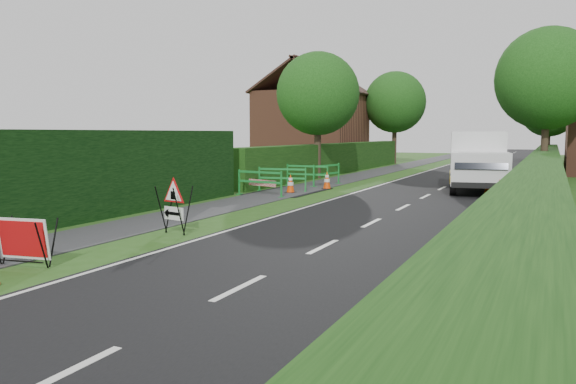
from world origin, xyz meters
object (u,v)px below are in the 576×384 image
(triangle_sign, at_px, (173,201))
(works_van, at_px, (477,160))
(hatchback_car, at_px, (487,163))
(red_rect_sign, at_px, (23,240))

(triangle_sign, xyz_separation_m, works_van, (5.28, 13.59, 0.51))
(works_van, xyz_separation_m, hatchback_car, (-0.95, 13.08, -0.78))
(triangle_sign, height_order, works_van, works_van)
(red_rect_sign, distance_m, works_van, 18.33)
(works_van, bearing_deg, hatchback_car, 84.80)
(red_rect_sign, bearing_deg, triangle_sign, 73.16)
(red_rect_sign, relative_size, hatchback_car, 0.36)
(red_rect_sign, height_order, hatchback_car, hatchback_car)
(hatchback_car, bearing_deg, works_van, -99.11)
(triangle_sign, relative_size, hatchback_car, 0.37)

